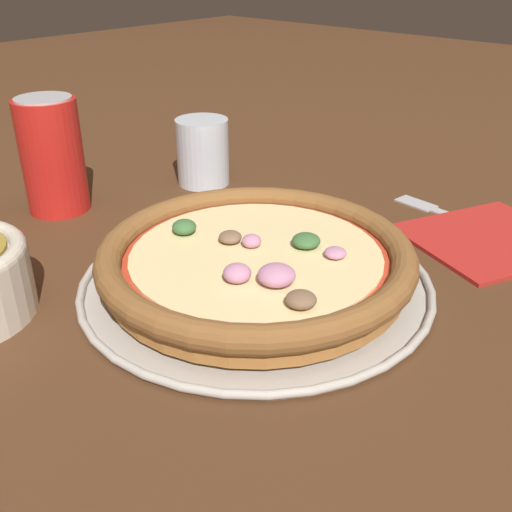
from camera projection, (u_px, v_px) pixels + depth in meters
ground_plane at (256, 285)px, 0.52m from camera, size 3.00×3.00×0.00m
pizza_tray at (256, 281)px, 0.52m from camera, size 0.30×0.30×0.01m
pizza at (256, 259)px, 0.51m from camera, size 0.27×0.27×0.04m
drinking_cup at (203, 152)px, 0.72m from camera, size 0.06×0.06×0.08m
napkin at (490, 237)px, 0.60m from camera, size 0.19×0.18×0.01m
fork at (454, 216)px, 0.65m from camera, size 0.04×0.17×0.00m
beverage_can at (52, 156)px, 0.64m from camera, size 0.07×0.07×0.12m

